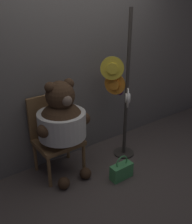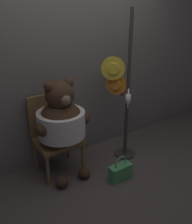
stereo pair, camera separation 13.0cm
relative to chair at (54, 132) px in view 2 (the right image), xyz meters
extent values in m
plane|color=#4C423D|center=(0.44, -0.47, -0.50)|extent=(14.00, 14.00, 0.00)
cube|color=#66605B|center=(0.44, 0.23, 0.74)|extent=(8.00, 0.10, 2.48)
cylinder|color=brown|center=(-0.23, -0.27, -0.31)|extent=(0.04, 0.04, 0.39)
cylinder|color=brown|center=(0.23, -0.27, -0.31)|extent=(0.04, 0.04, 0.39)
cylinder|color=brown|center=(-0.23, 0.11, -0.31)|extent=(0.04, 0.04, 0.39)
cylinder|color=brown|center=(0.23, 0.11, -0.31)|extent=(0.04, 0.04, 0.39)
cube|color=brown|center=(0.00, -0.08, -0.09)|extent=(0.52, 0.44, 0.05)
cube|color=brown|center=(0.00, 0.12, 0.19)|extent=(0.52, 0.04, 0.51)
sphere|color=#3D2819|center=(0.03, -0.15, 0.16)|extent=(0.53, 0.53, 0.53)
cylinder|color=silver|center=(0.03, -0.15, 0.16)|extent=(0.55, 0.55, 0.29)
sphere|color=#3D2819|center=(0.03, -0.15, 0.51)|extent=(0.32, 0.32, 0.32)
sphere|color=#3D2819|center=(-0.08, -0.15, 0.62)|extent=(0.12, 0.12, 0.12)
sphere|color=#3D2819|center=(0.14, -0.15, 0.62)|extent=(0.12, 0.12, 0.12)
sphere|color=brown|center=(0.03, -0.29, 0.49)|extent=(0.12, 0.12, 0.12)
sphere|color=#3D2819|center=(-0.23, -0.22, 0.19)|extent=(0.15, 0.15, 0.15)
sphere|color=#3D2819|center=(0.28, -0.22, 0.19)|extent=(0.15, 0.15, 0.15)
sphere|color=#3D2819|center=(-0.12, -0.39, -0.43)|extent=(0.14, 0.14, 0.14)
sphere|color=#3D2819|center=(0.18, -0.39, -0.43)|extent=(0.14, 0.14, 0.14)
cylinder|color=#332D28|center=(0.90, -0.26, -0.49)|extent=(0.28, 0.28, 0.02)
cylinder|color=#332D28|center=(0.90, -0.26, 0.44)|extent=(0.04, 0.04, 1.89)
cylinder|color=yellow|center=(0.75, -0.14, 0.70)|extent=(0.23, 0.19, 0.29)
cylinder|color=yellow|center=(0.75, -0.14, 0.70)|extent=(0.14, 0.12, 0.14)
cylinder|color=#7A388E|center=(0.94, -0.07, 0.39)|extent=(0.05, 0.19, 0.19)
cylinder|color=#7A388E|center=(0.94, -0.07, 0.39)|extent=(0.08, 0.10, 0.09)
cylinder|color=orange|center=(0.82, -0.12, 0.48)|extent=(0.15, 0.25, 0.28)
cylinder|color=orange|center=(0.82, -0.12, 0.48)|extent=(0.13, 0.15, 0.13)
cylinder|color=silver|center=(0.81, -0.38, 0.38)|extent=(0.16, 0.19, 0.24)
cylinder|color=silver|center=(0.81, -0.38, 0.38)|extent=(0.11, 0.12, 0.11)
cube|color=#479E56|center=(0.52, -0.63, -0.41)|extent=(0.28, 0.12, 0.19)
torus|color=#479E56|center=(0.52, -0.63, -0.28)|extent=(0.17, 0.02, 0.17)
camera|label=1|loc=(-1.15, -2.41, 1.42)|focal=40.00mm
camera|label=2|loc=(-1.04, -2.49, 1.42)|focal=40.00mm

